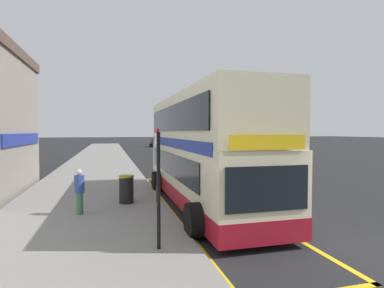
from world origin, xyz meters
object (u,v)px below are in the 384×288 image
(parked_car_black_across, at_px, (196,152))
(litter_bin, at_px, (126,189))
(double_decker_bus, at_px, (202,154))
(bus_stop_sign, at_px, (158,179))
(pedestrian_waiting_near_sign, at_px, (79,190))
(parked_car_black_ahead, at_px, (156,143))

(parked_car_black_across, height_order, litter_bin, parked_car_black_across)
(double_decker_bus, height_order, bus_stop_sign, double_decker_bus)
(bus_stop_sign, height_order, pedestrian_waiting_near_sign, bus_stop_sign)
(double_decker_bus, bearing_deg, pedestrian_waiting_near_sign, -167.80)
(double_decker_bus, xyz_separation_m, pedestrian_waiting_near_sign, (-4.67, -1.01, -1.09))
(parked_car_black_across, bearing_deg, parked_car_black_ahead, 92.85)
(parked_car_black_across, distance_m, pedestrian_waiting_near_sign, 23.26)
(double_decker_bus, relative_size, pedestrian_waiting_near_sign, 7.17)
(bus_stop_sign, bearing_deg, parked_car_black_across, 72.38)
(parked_car_black_across, height_order, pedestrian_waiting_near_sign, pedestrian_waiting_near_sign)
(bus_stop_sign, bearing_deg, parked_car_black_ahead, 81.77)
(double_decker_bus, bearing_deg, parked_car_black_across, 75.08)
(bus_stop_sign, height_order, litter_bin, bus_stop_sign)
(bus_stop_sign, xyz_separation_m, parked_car_black_ahead, (7.62, 52.70, -1.02))
(parked_car_black_across, relative_size, litter_bin, 3.82)
(double_decker_bus, relative_size, bus_stop_sign, 3.81)
(pedestrian_waiting_near_sign, distance_m, litter_bin, 2.13)
(double_decker_bus, bearing_deg, parked_car_black_ahead, 83.93)
(parked_car_black_across, bearing_deg, double_decker_bus, -102.55)
(parked_car_black_across, distance_m, litter_bin, 21.38)
(bus_stop_sign, xyz_separation_m, litter_bin, (-0.49, 5.07, -1.13))
(pedestrian_waiting_near_sign, relative_size, litter_bin, 1.40)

